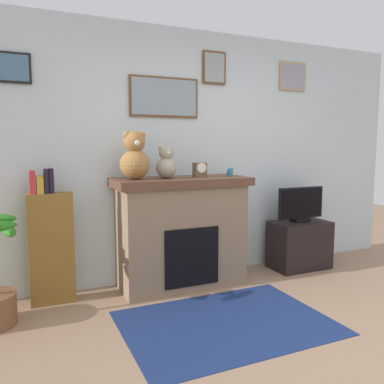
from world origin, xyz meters
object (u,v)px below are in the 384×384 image
(bookshelf, at_px, (51,244))
(tv_stand, at_px, (299,245))
(mantel_clock, at_px, (200,170))
(candle_jar, at_px, (230,172))
(teddy_bear_cream, at_px, (166,163))
(teddy_bear_grey, at_px, (135,158))
(television, at_px, (301,205))
(fireplace, at_px, (181,231))

(bookshelf, xyz_separation_m, tv_stand, (2.69, -0.10, -0.27))
(mantel_clock, bearing_deg, tv_stand, -0.65)
(candle_jar, xyz_separation_m, mantel_clock, (-0.35, -0.00, 0.03))
(teddy_bear_cream, bearing_deg, teddy_bear_grey, -179.97)
(mantel_clock, xyz_separation_m, teddy_bear_grey, (-0.67, 0.00, 0.13))
(television, bearing_deg, teddy_bear_cream, 179.39)
(television, relative_size, mantel_clock, 4.12)
(television, height_order, teddy_bear_grey, teddy_bear_grey)
(bookshelf, xyz_separation_m, mantel_clock, (1.43, -0.09, 0.63))
(fireplace, height_order, bookshelf, bookshelf)
(candle_jar, bearing_deg, mantel_clock, -179.72)
(tv_stand, distance_m, candle_jar, 1.26)
(bookshelf, distance_m, television, 2.70)
(mantel_clock, height_order, teddy_bear_grey, teddy_bear_grey)
(fireplace, height_order, candle_jar, candle_jar)
(teddy_bear_grey, bearing_deg, fireplace, 2.22)
(television, bearing_deg, teddy_bear_grey, 179.50)
(fireplace, bearing_deg, teddy_bear_grey, -177.78)
(teddy_bear_grey, height_order, teddy_bear_cream, teddy_bear_grey)
(bookshelf, relative_size, mantel_clock, 8.33)
(fireplace, relative_size, teddy_bear_grey, 2.99)
(fireplace, distance_m, bookshelf, 1.23)
(teddy_bear_grey, bearing_deg, mantel_clock, -0.10)
(tv_stand, bearing_deg, mantel_clock, 179.35)
(fireplace, xyz_separation_m, teddy_bear_cream, (-0.16, -0.02, 0.69))
(candle_jar, bearing_deg, bookshelf, 177.29)
(fireplace, xyz_separation_m, bookshelf, (-1.23, 0.07, -0.02))
(tv_stand, relative_size, teddy_bear_cream, 2.05)
(mantel_clock, xyz_separation_m, teddy_bear_cream, (-0.35, 0.00, 0.07))
(tv_stand, distance_m, teddy_bear_grey, 2.19)
(candle_jar, relative_size, mantel_clock, 0.60)
(bookshelf, height_order, candle_jar, bookshelf)
(fireplace, relative_size, teddy_bear_cream, 4.17)
(candle_jar, relative_size, teddy_bear_cream, 0.27)
(teddy_bear_cream, bearing_deg, fireplace, 6.43)
(television, bearing_deg, mantel_clock, 179.28)
(fireplace, distance_m, tv_stand, 1.49)
(bookshelf, xyz_separation_m, teddy_bear_grey, (0.76, -0.08, 0.76))
(tv_stand, bearing_deg, bookshelf, 177.87)
(mantel_clock, bearing_deg, teddy_bear_cream, 179.79)
(bookshelf, distance_m, tv_stand, 2.71)
(candle_jar, bearing_deg, fireplace, 178.12)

